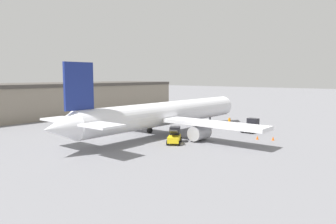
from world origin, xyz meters
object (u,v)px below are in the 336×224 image
(baggage_tug, at_px, (251,126))
(ground_crew_worker, at_px, (229,122))
(airplane, at_px, (164,114))
(belt_loader_truck, at_px, (174,136))
(safety_cone_far, at_px, (273,138))
(safety_cone_near, at_px, (257,137))

(baggage_tug, bearing_deg, ground_crew_worker, 74.67)
(airplane, xyz_separation_m, ground_crew_worker, (11.53, -4.47, -2.03))
(belt_loader_truck, bearing_deg, airplane, 19.60)
(safety_cone_far, bearing_deg, safety_cone_near, 111.09)
(ground_crew_worker, relative_size, safety_cone_far, 3.34)
(ground_crew_worker, relative_size, belt_loader_truck, 0.52)
(airplane, relative_size, ground_crew_worker, 21.25)
(ground_crew_worker, distance_m, baggage_tug, 4.94)
(airplane, height_order, safety_cone_near, airplane)
(airplane, height_order, baggage_tug, airplane)
(safety_cone_far, bearing_deg, airplane, 112.26)
(airplane, bearing_deg, ground_crew_worker, -21.12)
(safety_cone_near, bearing_deg, ground_crew_worker, 50.60)
(safety_cone_far, bearing_deg, ground_crew_worker, 59.62)
(baggage_tug, relative_size, safety_cone_far, 5.00)
(baggage_tug, relative_size, belt_loader_truck, 0.78)
(baggage_tug, height_order, safety_cone_near, baggage_tug)
(ground_crew_worker, bearing_deg, baggage_tug, -4.37)
(airplane, relative_size, baggage_tug, 14.20)
(baggage_tug, xyz_separation_m, safety_cone_far, (-4.09, -5.07, -0.69))
(baggage_tug, distance_m, safety_cone_far, 6.55)
(belt_loader_truck, bearing_deg, safety_cone_far, -75.48)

